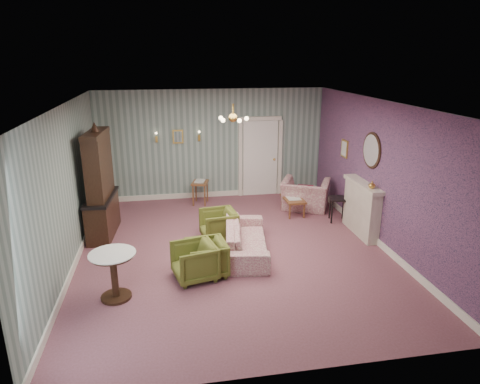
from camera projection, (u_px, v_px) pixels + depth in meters
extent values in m
plane|color=#7E4956|center=(234.00, 251.00, 8.53)|extent=(7.00, 7.00, 0.00)
plane|color=white|center=(233.00, 104.00, 7.64)|extent=(7.00, 7.00, 0.00)
plane|color=slate|center=(212.00, 145.00, 11.36)|extent=(6.00, 0.00, 6.00)
plane|color=slate|center=(283.00, 268.00, 4.80)|extent=(6.00, 0.00, 6.00)
plane|color=slate|center=(67.00, 190.00, 7.59)|extent=(0.00, 7.00, 7.00)
plane|color=slate|center=(381.00, 174.00, 8.58)|extent=(0.00, 7.00, 7.00)
plane|color=#A0507A|center=(380.00, 174.00, 8.58)|extent=(0.00, 7.00, 7.00)
imported|color=#575B20|center=(194.00, 260.00, 7.38)|extent=(0.79, 0.82, 0.72)
imported|color=#575B20|center=(206.00, 256.00, 7.52)|extent=(0.71, 0.75, 0.70)
imported|color=#575B20|center=(218.00, 224.00, 8.94)|extent=(0.74, 0.78, 0.72)
imported|color=#8E3951|center=(246.00, 234.00, 8.36)|extent=(0.87, 2.07, 0.78)
imported|color=#8E3951|center=(305.00, 190.00, 10.73)|extent=(1.35, 1.17, 1.00)
imported|color=gold|center=(372.00, 185.00, 8.62)|extent=(0.15, 0.15, 0.15)
cube|color=maroon|center=(305.00, 192.00, 10.58)|extent=(0.41, 0.28, 0.39)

